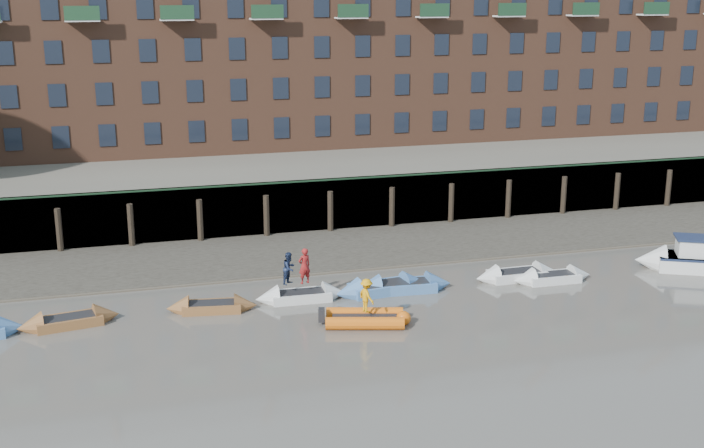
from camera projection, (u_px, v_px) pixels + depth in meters
name	position (u px, v px, depth m)	size (l,w,h in m)	color
ground	(417.00, 384.00, 34.09)	(220.00, 220.00, 0.00)	#5C5750
foreshore	(313.00, 252.00, 50.82)	(110.00, 8.00, 0.50)	#3D382F
mud_band	(327.00, 270.00, 47.66)	(110.00, 1.60, 0.10)	#4C4336
river_wall	(297.00, 207.00, 54.46)	(110.00, 1.23, 3.30)	#2D2A26
bank_terrace	(259.00, 164.00, 67.12)	(110.00, 28.00, 3.20)	#5E594D
apartment_terrace	(253.00, 13.00, 65.07)	(80.60, 15.56, 20.98)	brown
rowboat_1	(69.00, 321.00, 39.80)	(4.65, 2.07, 1.30)	brown
rowboat_2	(212.00, 307.00, 41.59)	(4.37, 1.83, 1.23)	brown
rowboat_3	(301.00, 296.00, 42.99)	(4.51, 1.43, 1.30)	silver
rowboat_4	(382.00, 288.00, 44.04)	(5.10, 2.08, 1.44)	#4673AA
rowboat_5	(404.00, 286.00, 44.30)	(5.01, 1.74, 1.43)	#4673AA
rowboat_6	(517.00, 275.00, 46.06)	(4.63, 1.40, 1.34)	silver
rowboat_7	(552.00, 278.00, 45.68)	(4.34, 1.32, 1.25)	silver
rib_tender	(368.00, 318.00, 39.97)	(3.98, 2.68, 0.67)	orange
motor_launch	(684.00, 259.00, 47.50)	(5.99, 4.24, 2.38)	silver
person_rower_a	(304.00, 266.00, 42.62)	(0.65, 0.42, 1.78)	maroon
person_rower_b	(289.00, 268.00, 42.57)	(0.78, 0.60, 1.60)	#19233F
person_rib_crew	(366.00, 296.00, 39.63)	(1.00, 0.58, 1.56)	orange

